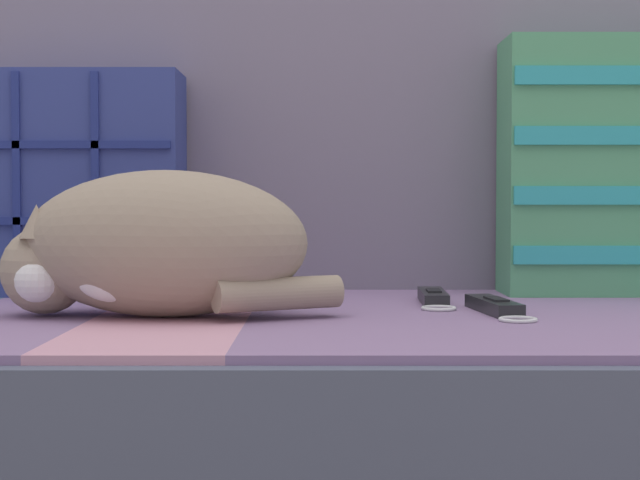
{
  "coord_description": "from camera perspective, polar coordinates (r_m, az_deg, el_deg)",
  "views": [
    {
      "loc": [
        0.09,
        -1.26,
        0.54
      ],
      "look_at": [
        0.09,
        0.03,
        0.49
      ],
      "focal_mm": 55.0,
      "sensor_mm": 36.0,
      "label": 1
    }
  ],
  "objects": [
    {
      "name": "game_remote_far",
      "position": [
        1.46,
        6.63,
        -3.35
      ],
      "size": [
        0.05,
        0.2,
        0.02
      ],
      "color": "black",
      "rests_on": "couch"
    },
    {
      "name": "couch",
      "position": [
        1.41,
        -3.86,
        -12.03
      ],
      "size": [
        1.7,
        0.89,
        0.39
      ],
      "color": "brown",
      "rests_on": "ground_plane"
    },
    {
      "name": "sleeping_cat",
      "position": [
        1.29,
        -9.79,
        -0.45
      ],
      "size": [
        0.45,
        0.21,
        0.19
      ],
      "color": "gray",
      "rests_on": "couch"
    },
    {
      "name": "game_remote_near",
      "position": [
        1.34,
        10.17,
        -3.84
      ],
      "size": [
        0.07,
        0.21,
        0.02
      ],
      "color": "black",
      "rests_on": "couch"
    },
    {
      "name": "throw_pillow_striped",
      "position": [
        1.66,
        17.22,
        4.08
      ],
      "size": [
        0.39,
        0.14,
        0.41
      ],
      "color": "#4C9366",
      "rests_on": "couch"
    },
    {
      "name": "sofa_backrest",
      "position": [
        1.74,
        -3.06,
        6.69
      ],
      "size": [
        1.67,
        0.14,
        0.57
      ],
      "color": "slate",
      "rests_on": "couch"
    },
    {
      "name": "throw_pillow_quilted",
      "position": [
        1.64,
        -14.49,
        3.2
      ],
      "size": [
        0.37,
        0.14,
        0.36
      ],
      "color": "navy",
      "rests_on": "couch"
    }
  ]
}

